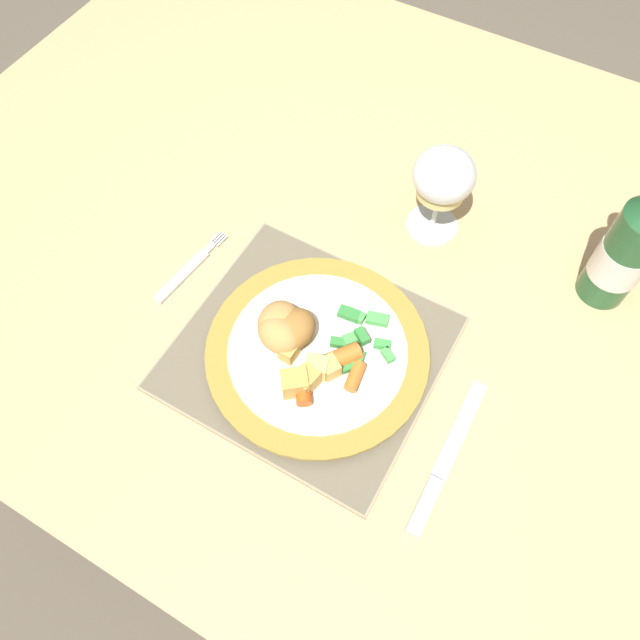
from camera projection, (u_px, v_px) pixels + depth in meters
name	position (u px, v px, depth m)	size (l,w,h in m)	color
ground_plane	(355.00, 430.00, 1.51)	(6.00, 6.00, 0.00)	brown
dining_table	(376.00, 279.00, 0.94)	(1.45, 1.04, 0.74)	tan
placemat	(308.00, 352.00, 0.79)	(0.32, 0.29, 0.01)	gray
dinner_plate	(317.00, 353.00, 0.77)	(0.28, 0.28, 0.02)	white
breaded_croquettes	(284.00, 329.00, 0.76)	(0.08, 0.08, 0.04)	tan
green_beans_pile	(357.00, 338.00, 0.76)	(0.09, 0.10, 0.02)	green
glazed_carrots	(333.00, 370.00, 0.74)	(0.08, 0.10, 0.02)	orange
fork	(187.00, 272.00, 0.85)	(0.03, 0.14, 0.01)	silver
table_knife	(442.00, 469.00, 0.71)	(0.02, 0.20, 0.01)	silver
wine_glass	(443.00, 179.00, 0.81)	(0.08, 0.08, 0.14)	silver
bottle	(629.00, 249.00, 0.76)	(0.07, 0.07, 0.24)	#23562D
roast_potatoes	(305.00, 374.00, 0.73)	(0.08, 0.07, 0.03)	gold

